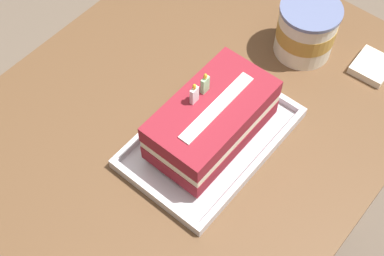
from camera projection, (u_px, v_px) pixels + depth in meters
name	position (u px, v px, depth m)	size (l,w,h in m)	color
dining_table	(175.00, 160.00, 1.16)	(1.08, 0.76, 0.74)	brown
foil_tray	(211.00, 139.00, 1.05)	(0.34, 0.22, 0.02)	silver
birthday_cake	(212.00, 120.00, 0.99)	(0.25, 0.13, 0.14)	maroon
ice_cream_tub	(306.00, 29.00, 1.13)	(0.13, 0.13, 0.12)	silver
napkin_pile	(372.00, 66.00, 1.14)	(0.08, 0.08, 0.02)	silver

